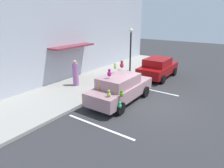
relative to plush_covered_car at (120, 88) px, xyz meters
name	(u,v)px	position (x,y,z in m)	size (l,w,h in m)	color
ground_plane	(152,105)	(0.60, -1.70, -0.80)	(60.00, 60.00, 0.00)	#2D2D30
sidewalk	(84,86)	(0.60, 3.30, -0.73)	(24.00, 4.00, 0.15)	gray
storefront_building	(59,37)	(0.61, 5.45, 2.39)	(24.00, 1.25, 6.40)	#B2B7C1
parking_stripe_front	(151,90)	(2.69, -0.70, -0.80)	(0.12, 3.60, 0.01)	silver
parking_stripe_rear	(99,126)	(-2.81, -0.70, -0.80)	(0.12, 3.60, 0.01)	silver
plush_covered_car	(120,88)	(0.00, 0.00, 0.00)	(4.44, 1.99, 2.12)	gray
parked_sedan_behind	(158,68)	(5.55, 0.10, -0.01)	(4.08, 2.03, 1.54)	maroon
teddy_bear_on_sidewalk	(121,76)	(2.84, 1.78, -0.31)	(0.39, 0.33, 0.75)	beige
street_lamp_post	(131,47)	(4.18, 1.80, 1.56)	(0.28, 0.28, 3.58)	black
pedestrian_near_shopfront	(76,74)	(0.25, 3.69, 0.14)	(0.38, 0.38, 1.71)	#9E61A0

